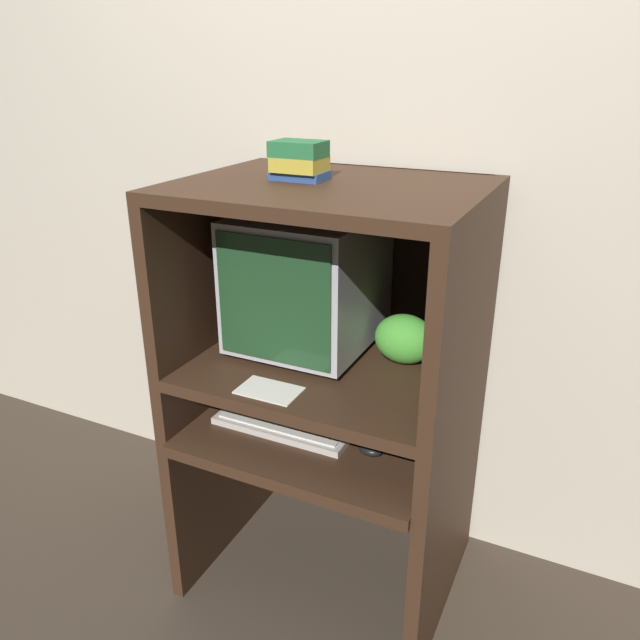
% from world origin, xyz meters
% --- Properties ---
extents(ground_plane, '(12.00, 12.00, 0.00)m').
position_xyz_m(ground_plane, '(0.00, 0.00, 0.00)').
color(ground_plane, '#3D3328').
extents(wall_back, '(6.00, 0.06, 2.60)m').
position_xyz_m(wall_back, '(0.00, 0.72, 1.30)').
color(wall_back, beige).
rests_on(wall_back, ground_plane).
extents(desk_base, '(0.83, 0.68, 0.60)m').
position_xyz_m(desk_base, '(0.00, 0.30, 0.38)').
color(desk_base, '#382316').
rests_on(desk_base, ground_plane).
extents(desk_monitor_shelf, '(0.83, 0.66, 0.20)m').
position_xyz_m(desk_monitor_shelf, '(0.00, 0.33, 0.76)').
color(desk_monitor_shelf, '#382316').
rests_on(desk_monitor_shelf, desk_base).
extents(hutch_upper, '(0.83, 0.66, 0.53)m').
position_xyz_m(hutch_upper, '(0.00, 0.36, 1.16)').
color(hutch_upper, '#382316').
rests_on(hutch_upper, desk_monitor_shelf).
extents(crt_monitor, '(0.39, 0.44, 0.42)m').
position_xyz_m(crt_monitor, '(-0.11, 0.40, 1.02)').
color(crt_monitor, '#B2B2B7').
rests_on(crt_monitor, desk_monitor_shelf).
extents(keyboard, '(0.43, 0.16, 0.03)m').
position_xyz_m(keyboard, '(-0.10, 0.22, 0.62)').
color(keyboard, beige).
rests_on(keyboard, desk_base).
extents(mouse, '(0.07, 0.05, 0.03)m').
position_xyz_m(mouse, '(0.19, 0.20, 0.62)').
color(mouse, black).
rests_on(mouse, desk_base).
extents(snack_bag, '(0.18, 0.14, 0.15)m').
position_xyz_m(snack_bag, '(0.20, 0.42, 0.88)').
color(snack_bag, green).
rests_on(snack_bag, desk_monitor_shelf).
extents(book_stack, '(0.15, 0.11, 0.11)m').
position_xyz_m(book_stack, '(-0.10, 0.34, 1.39)').
color(book_stack, navy).
rests_on(book_stack, hutch_upper).
extents(paper_card, '(0.17, 0.11, 0.00)m').
position_xyz_m(paper_card, '(-0.07, 0.09, 0.81)').
color(paper_card, white).
rests_on(paper_card, desk_monitor_shelf).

